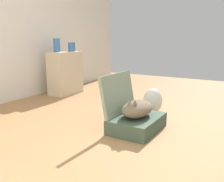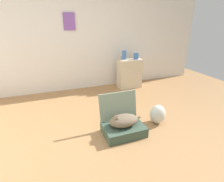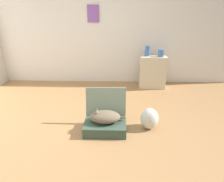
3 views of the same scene
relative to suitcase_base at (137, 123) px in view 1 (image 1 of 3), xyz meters
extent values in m
plane|color=#9E7247|center=(-0.18, -0.04, -0.07)|extent=(7.68, 7.68, 0.00)
cube|color=#384C3D|center=(0.00, 0.00, 0.00)|extent=(0.60, 0.43, 0.15)
cube|color=gray|center=(0.00, 0.23, 0.29)|extent=(0.60, 0.12, 0.43)
ellipsoid|color=brown|center=(0.00, 0.00, 0.16)|extent=(0.44, 0.28, 0.17)
sphere|color=brown|center=(-0.12, 0.00, 0.20)|extent=(0.11, 0.11, 0.11)
cone|color=brown|center=(-0.12, -0.03, 0.26)|extent=(0.05, 0.05, 0.05)
cone|color=brown|center=(-0.12, 0.03, 0.26)|extent=(0.05, 0.05, 0.05)
cylinder|color=brown|center=(0.20, 0.04, 0.12)|extent=(0.20, 0.03, 0.07)
ellipsoid|color=silver|center=(0.65, 0.09, 0.09)|extent=(0.27, 0.24, 0.32)
cube|color=beige|center=(0.96, 1.81, 0.28)|extent=(0.56, 0.32, 0.71)
cylinder|color=#38609E|center=(0.82, 1.84, 0.75)|extent=(0.11, 0.11, 0.22)
cylinder|color=#38609E|center=(1.10, 1.77, 0.72)|extent=(0.12, 0.12, 0.15)
camera|label=1|loc=(-2.26, -1.06, 0.88)|focal=40.30mm
camera|label=2|loc=(-0.95, -2.05, 1.54)|focal=28.50mm
camera|label=3|loc=(0.17, -2.45, 1.57)|focal=31.51mm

